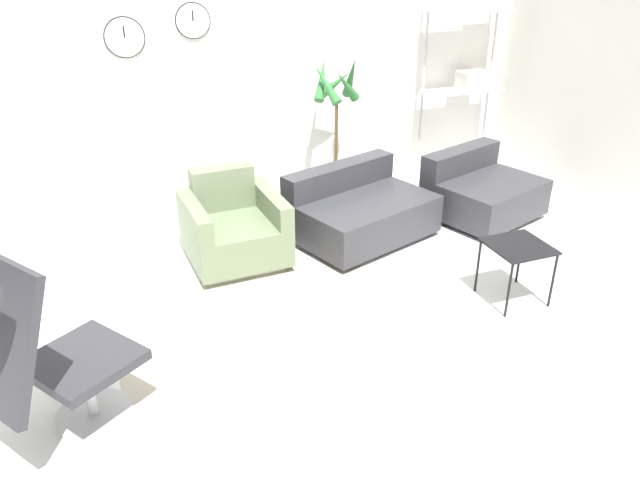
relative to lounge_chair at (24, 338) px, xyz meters
The scene contains 10 objects.
ground_plane 1.87m from the lounge_chair, 15.09° to the left, with size 12.00×12.00×0.00m, color white.
wall_back 3.68m from the lounge_chair, 62.59° to the left, with size 12.00×0.09×2.80m.
round_rug 1.79m from the lounge_chair, 13.85° to the left, with size 2.40×2.40×0.01m.
lounge_chair is the anchor object (origin of this frame).
armchair_red 2.33m from the lounge_chair, 49.71° to the left, with size 0.81×0.83×0.75m.
couch_low 3.21m from the lounge_chair, 33.58° to the left, with size 1.41×1.19×0.63m.
couch_second 4.35m from the lounge_chair, 24.00° to the left, with size 1.18×1.11×0.63m.
side_table 3.33m from the lounge_chair, ahead, with size 0.43×0.43×0.46m.
potted_plant 3.95m from the lounge_chair, 44.36° to the left, with size 0.49×0.53×1.48m.
shelf_unit 5.41m from the lounge_chair, 33.04° to the left, with size 0.92×0.28×2.06m.
Camera 1 is at (-1.21, -3.38, 2.54)m, focal length 35.00 mm.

